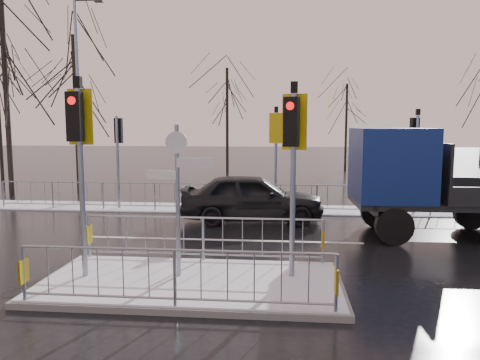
# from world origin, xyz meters

# --- Properties ---
(ground) EXTENTS (120.00, 120.00, 0.00)m
(ground) POSITION_xyz_m (0.00, 0.00, 0.00)
(ground) COLOR black
(ground) RESTS_ON ground
(snow_verge) EXTENTS (30.00, 2.00, 0.04)m
(snow_verge) POSITION_xyz_m (0.00, 8.60, 0.02)
(snow_verge) COLOR white
(snow_verge) RESTS_ON ground
(lane_markings) EXTENTS (8.00, 11.38, 0.01)m
(lane_markings) POSITION_xyz_m (0.00, -0.33, 0.00)
(lane_markings) COLOR silver
(lane_markings) RESTS_ON ground
(traffic_island) EXTENTS (6.00, 3.04, 4.15)m
(traffic_island) POSITION_xyz_m (-0.01, 0.01, 0.39)
(traffic_island) COLOR #61615C
(traffic_island) RESTS_ON ground
(far_kerb_fixtures) EXTENTS (18.00, 0.65, 3.83)m
(far_kerb_fixtures) POSITION_xyz_m (0.29, 8.09, 1.02)
(far_kerb_fixtures) COLOR gray
(far_kerb_fixtures) RESTS_ON ground
(car_far_lane) EXTENTS (4.90, 2.33, 1.62)m
(car_far_lane) POSITION_xyz_m (0.75, 6.41, 0.81)
(car_far_lane) COLOR black
(car_far_lane) RESTS_ON ground
(flatbed_truck) EXTENTS (6.77, 2.58, 3.12)m
(flatbed_truck) POSITION_xyz_m (5.82, 4.84, 1.66)
(flatbed_truck) COLOR black
(flatbed_truck) RESTS_ON ground
(tree_near_a) EXTENTS (4.75, 4.75, 8.97)m
(tree_near_a) POSITION_xyz_m (-10.50, 11.00, 6.11)
(tree_near_a) COLOR black
(tree_near_a) RESTS_ON ground
(tree_near_b) EXTENTS (4.00, 4.00, 7.55)m
(tree_near_b) POSITION_xyz_m (-8.00, 12.50, 5.15)
(tree_near_b) COLOR black
(tree_near_b) RESTS_ON ground
(tree_far_a) EXTENTS (3.75, 3.75, 7.08)m
(tree_far_a) POSITION_xyz_m (-2.00, 22.00, 4.82)
(tree_far_a) COLOR black
(tree_far_a) RESTS_ON ground
(tree_far_b) EXTENTS (3.25, 3.25, 6.14)m
(tree_far_b) POSITION_xyz_m (6.00, 24.00, 4.18)
(tree_far_b) COLOR black
(tree_far_b) RESTS_ON ground
(street_lamp_left) EXTENTS (1.25, 0.18, 8.20)m
(street_lamp_left) POSITION_xyz_m (-6.43, 9.50, 4.49)
(street_lamp_left) COLOR gray
(street_lamp_left) RESTS_ON ground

